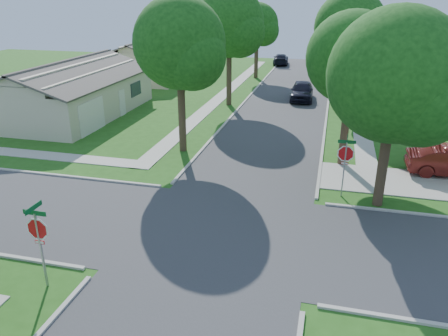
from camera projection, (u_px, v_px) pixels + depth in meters
ground at (221, 233)px, 17.58m from camera, size 100.00×100.00×0.00m
road_ns at (221, 233)px, 17.58m from camera, size 7.00×100.00×0.02m
sidewalk_ne at (357, 99)px, 39.58m from camera, size 1.20×40.00×0.04m
sidewalk_nw at (227, 92)px, 42.33m from camera, size 1.20×40.00×0.04m
driveway at (406, 182)px, 22.18m from camera, size 8.80×3.60×0.05m
stop_sign_sw at (38, 232)px, 13.66m from camera, size 1.05×0.80×2.98m
stop_sign_ne at (345, 156)px, 19.99m from camera, size 1.05×0.80×2.98m
tree_e_near at (353, 62)px, 22.49m from camera, size 4.97×4.80×8.28m
tree_e_mid at (350, 31)px, 33.05m from camera, size 5.59×5.40×9.21m
tree_e_far at (348, 24)px, 44.84m from camera, size 5.17×5.00×8.72m
tree_w_near at (180, 48)px, 24.43m from camera, size 5.38×5.20×8.97m
tree_w_mid at (230, 26)px, 35.08m from camera, size 5.80×5.60×9.56m
tree_w_far at (258, 27)px, 47.14m from camera, size 4.76×4.60×8.04m
tree_ne_corner at (396, 82)px, 17.83m from camera, size 5.80×5.60×8.66m
house_nw_near at (71, 95)px, 34.10m from camera, size 8.42×13.60×4.23m
house_nw_far at (155, 63)px, 49.38m from camera, size 8.42×13.60×4.23m
car_curb_east at (302, 91)px, 38.91m from camera, size 2.15×4.92×1.65m
car_curb_west at (281, 59)px, 57.90m from camera, size 2.39×4.92×1.38m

